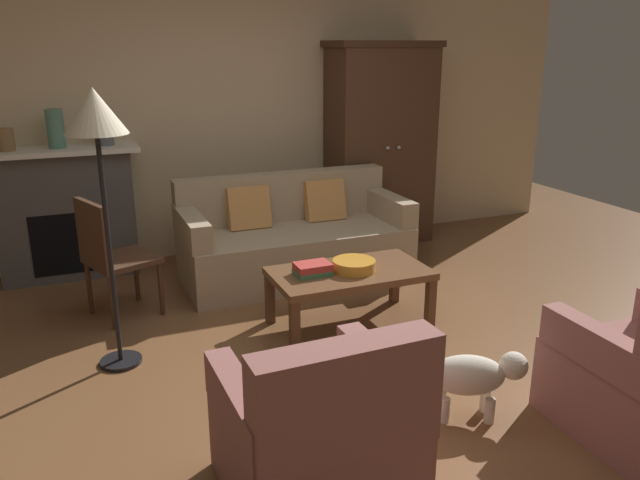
{
  "coord_description": "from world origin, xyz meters",
  "views": [
    {
      "loc": [
        -1.5,
        -3.27,
        1.93
      ],
      "look_at": [
        0.17,
        0.8,
        0.55
      ],
      "focal_mm": 35.06,
      "sensor_mm": 36.0,
      "label": 1
    }
  ],
  "objects": [
    {
      "name": "fireplace",
      "position": [
        -1.55,
        2.3,
        0.57
      ],
      "size": [
        1.26,
        0.48,
        1.12
      ],
      "color": "#4C4947",
      "rests_on": "ground"
    },
    {
      "name": "armoire",
      "position": [
        1.4,
        2.22,
        0.99
      ],
      "size": [
        1.06,
        0.57,
        1.97
      ],
      "color": "#472D1E",
      "rests_on": "ground"
    },
    {
      "name": "couch",
      "position": [
        0.24,
        1.55,
        0.32
      ],
      "size": [
        1.92,
        0.86,
        0.86
      ],
      "color": "tan",
      "rests_on": "ground"
    },
    {
      "name": "floor_lamp",
      "position": [
        -1.32,
        0.49,
        1.48
      ],
      "size": [
        0.36,
        0.36,
        1.71
      ],
      "color": "black",
      "rests_on": "ground"
    },
    {
      "name": "mantel_vase_bronze",
      "position": [
        -1.93,
        2.28,
        1.21
      ],
      "size": [
        0.14,
        0.14,
        0.18
      ],
      "primitive_type": "cylinder",
      "color": "olive",
      "rests_on": "fireplace"
    },
    {
      "name": "mantel_vase_slate",
      "position": [
        -1.17,
        2.28,
        1.24
      ],
      "size": [
        0.13,
        0.13,
        0.25
      ],
      "primitive_type": "cylinder",
      "color": "#565B66",
      "rests_on": "fireplace"
    },
    {
      "name": "back_wall",
      "position": [
        0.0,
        2.55,
        1.4
      ],
      "size": [
        7.2,
        0.1,
        2.8
      ],
      "primitive_type": "cube",
      "color": "beige",
      "rests_on": "ground"
    },
    {
      "name": "mantel_vase_jade",
      "position": [
        -1.55,
        2.28,
        1.28
      ],
      "size": [
        0.14,
        0.14,
        0.32
      ],
      "primitive_type": "cylinder",
      "color": "slate",
      "rests_on": "fireplace"
    },
    {
      "name": "dog",
      "position": [
        0.38,
        -0.85,
        0.25
      ],
      "size": [
        0.53,
        0.35,
        0.39
      ],
      "color": "beige",
      "rests_on": "ground"
    },
    {
      "name": "ground_plane",
      "position": [
        0.0,
        0.0,
        0.0
      ],
      "size": [
        9.6,
        9.6,
        0.0
      ],
      "primitive_type": "plane",
      "color": "brown"
    },
    {
      "name": "fruit_bowl",
      "position": [
        0.28,
        0.43,
        0.46
      ],
      "size": [
        0.3,
        0.3,
        0.08
      ],
      "primitive_type": "cylinder",
      "color": "orange",
      "rests_on": "coffee_table"
    },
    {
      "name": "armchair_near_left",
      "position": [
        -0.63,
        -1.14,
        0.32
      ],
      "size": [
        0.8,
        0.79,
        0.88
      ],
      "color": "#935B56",
      "rests_on": "ground"
    },
    {
      "name": "side_chair_wooden",
      "position": [
        -1.29,
        1.22,
        0.51
      ],
      "size": [
        0.57,
        0.57,
        0.9
      ],
      "color": "#472D1E",
      "rests_on": "ground"
    },
    {
      "name": "coffee_table",
      "position": [
        0.26,
        0.45,
        0.37
      ],
      "size": [
        1.1,
        0.6,
        0.42
      ],
      "color": "brown",
      "rests_on": "ground"
    },
    {
      "name": "book_stack",
      "position": [
        -0.02,
        0.47,
        0.46
      ],
      "size": [
        0.25,
        0.18,
        0.08
      ],
      "color": "#427A4C",
      "rests_on": "coffee_table"
    }
  ]
}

